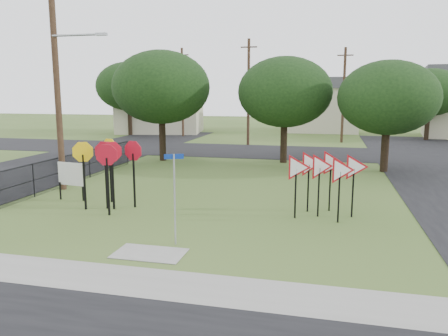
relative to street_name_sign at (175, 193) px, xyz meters
The scene contains 22 objects.
ground 2.21m from the street_name_sign, 107.00° to the left, with size 140.00×140.00×0.00m, color #39551F.
sidewalk 3.19m from the street_name_sign, 99.36° to the right, with size 30.00×1.60×0.02m, color gray.
planting_strip 4.26m from the street_name_sign, 96.53° to the right, with size 30.00×0.80×0.02m, color #39551F.
street_left 17.00m from the street_name_sign, 137.34° to the left, with size 8.00×50.00×0.02m, color black.
street_far 21.53m from the street_name_sign, 91.20° to the left, with size 60.00×8.00×0.02m, color black.
curb_pad 1.89m from the street_name_sign, 115.85° to the right, with size 2.00×1.20×0.02m, color gray.
street_name_sign is the anchor object (origin of this frame).
stop_sign_cluster 5.14m from the street_name_sign, 139.55° to the left, with size 2.53×2.10×2.68m.
yield_sign_cluster 5.98m from the street_name_sign, 44.39° to the left, with size 3.05×1.79×2.39m.
info_board 7.45m from the street_name_sign, 145.88° to the left, with size 1.28×0.25×1.62m.
utility_pole_main 10.38m from the street_name_sign, 142.17° to the left, with size 3.55×0.33×10.00m.
far_pole_a 25.77m from the street_name_sign, 95.49° to the left, with size 1.40×0.24×9.00m.
far_pole_b 30.12m from the street_name_sign, 79.33° to the left, with size 1.40×0.24×8.50m.
far_pole_c 33.30m from the street_name_sign, 108.37° to the left, with size 1.40×0.24×9.00m.
fence_run 11.18m from the street_name_sign, 136.19° to the left, with size 0.05×11.55×1.50m.
house_left 38.36m from the street_name_sign, 112.16° to the left, with size 10.58×8.88×7.20m.
house_mid 41.65m from the street_name_sign, 85.11° to the left, with size 8.40×8.40×6.20m.
tree_near_left 17.08m from the street_name_sign, 112.63° to the left, with size 6.40×6.40×7.27m.
tree_near_mid 16.81m from the street_name_sign, 84.62° to the left, with size 6.00×6.00×6.80m.
tree_near_right 16.53m from the street_name_sign, 62.45° to the left, with size 5.60×5.60×6.33m.
tree_far_left 35.69m from the street_name_sign, 117.60° to the left, with size 6.80×6.80×7.73m.
tree_far_right 36.23m from the street_name_sign, 67.96° to the left, with size 6.00×6.00×6.80m.
Camera 1 is at (4.80, -13.35, 4.51)m, focal length 35.00 mm.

